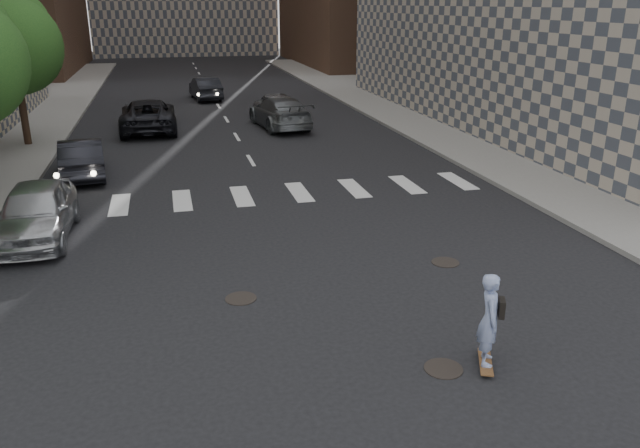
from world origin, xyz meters
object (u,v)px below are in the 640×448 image
at_px(silver_sedan, 36,212).
at_px(traffic_car_a, 82,158).
at_px(traffic_car_e, 205,88).
at_px(traffic_car_c, 148,115).
at_px(traffic_car_b, 280,112).
at_px(traffic_car_d, 275,106).
at_px(skateboarder, 490,319).
at_px(tree_c, 14,41).

distance_m(silver_sedan, traffic_car_a, 6.68).
bearing_deg(traffic_car_e, traffic_car_c, 64.63).
xyz_separation_m(traffic_car_b, traffic_car_d, (0.17, 2.34, -0.01)).
height_order(skateboarder, traffic_car_d, skateboarder).
bearing_deg(silver_sedan, traffic_car_b, 57.28).
relative_size(silver_sedan, traffic_car_b, 0.83).
relative_size(silver_sedan, traffic_car_c, 0.79).
height_order(silver_sedan, traffic_car_d, traffic_car_d).
distance_m(tree_c, traffic_car_b, 12.68).
bearing_deg(traffic_car_c, traffic_car_e, -109.39).
xyz_separation_m(skateboarder, traffic_car_a, (-8.48, 15.59, -0.23)).
distance_m(tree_c, traffic_car_a, 7.86).
height_order(traffic_car_d, traffic_car_e, traffic_car_d).
distance_m(silver_sedan, traffic_car_e, 26.45).
distance_m(skateboarder, traffic_car_c, 24.90).
xyz_separation_m(traffic_car_b, traffic_car_e, (-3.07, 11.17, -0.05)).
relative_size(traffic_car_c, traffic_car_d, 1.26).
distance_m(skateboarder, silver_sedan, 12.67).
xyz_separation_m(traffic_car_a, traffic_car_c, (2.32, 8.53, 0.09)).
height_order(traffic_car_c, traffic_car_d, traffic_car_c).
distance_m(traffic_car_a, traffic_car_b, 11.93).
relative_size(silver_sedan, traffic_car_d, 0.99).
bearing_deg(tree_c, traffic_car_b, 8.03).
bearing_deg(silver_sedan, traffic_car_a, 86.27).
height_order(tree_c, traffic_car_e, tree_c).
bearing_deg(traffic_car_d, traffic_car_b, 81.71).
height_order(traffic_car_a, traffic_car_b, traffic_car_b).
bearing_deg(traffic_car_a, skateboarder, 112.23).
bearing_deg(traffic_car_b, skateboarder, 82.06).
distance_m(tree_c, traffic_car_e, 16.12).
height_order(silver_sedan, traffic_car_a, silver_sedan).
distance_m(tree_c, silver_sedan, 13.59).
bearing_deg(silver_sedan, traffic_car_e, 76.48).
bearing_deg(traffic_car_b, silver_sedan, 50.07).
xyz_separation_m(tree_c, traffic_car_b, (11.96, 1.69, -3.84)).
height_order(skateboarder, traffic_car_a, skateboarder).
height_order(tree_c, traffic_car_a, tree_c).
bearing_deg(traffic_car_e, traffic_car_a, 66.34).
bearing_deg(skateboarder, traffic_car_a, 142.37).
bearing_deg(silver_sedan, tree_c, 101.42).
height_order(skateboarder, traffic_car_b, skateboarder).
xyz_separation_m(silver_sedan, traffic_car_c, (2.82, 15.19, 0.03)).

